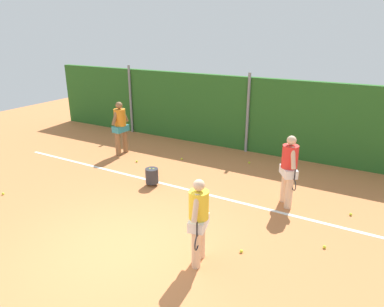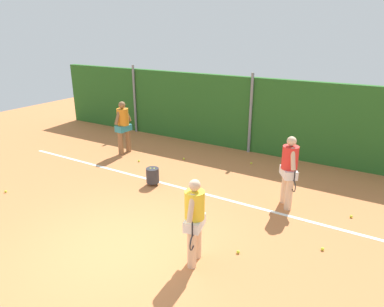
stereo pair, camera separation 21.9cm
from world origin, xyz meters
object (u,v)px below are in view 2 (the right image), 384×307
player_midcourt (289,168)px  player_foreground_near (195,218)px  ball_hopper (153,175)px  tennis_ball_5 (6,191)px  tennis_ball_6 (238,252)px  tennis_ball_4 (351,216)px  tennis_ball_1 (184,159)px  tennis_ball_2 (139,161)px  tennis_ball_3 (196,191)px  tennis_ball_7 (251,163)px  player_backcourt_far (123,125)px  tennis_ball_0 (323,249)px

player_midcourt → player_foreground_near: bearing=-47.4°
ball_hopper → tennis_ball_5: size_ratio=7.78×
ball_hopper → tennis_ball_6: bearing=-26.9°
tennis_ball_4 → tennis_ball_6: same height
tennis_ball_1 → tennis_ball_2: bearing=-140.8°
tennis_ball_3 → tennis_ball_7: same height
player_backcourt_far → tennis_ball_6: bearing=-115.5°
tennis_ball_0 → tennis_ball_4: bearing=79.8°
player_backcourt_far → ball_hopper: size_ratio=3.59×
player_midcourt → tennis_ball_3: player_midcourt is taller
player_backcourt_far → tennis_ball_7: 4.55m
tennis_ball_3 → player_foreground_near: bearing=-60.3°
tennis_ball_2 → tennis_ball_6: 5.68m
player_midcourt → tennis_ball_7: size_ratio=27.22×
player_foreground_near → tennis_ball_0: (2.00, 1.61, -0.91)m
tennis_ball_6 → player_midcourt: bearing=85.2°
tennis_ball_3 → tennis_ball_4: (3.79, 0.68, 0.00)m
tennis_ball_7 → ball_hopper: bearing=-121.2°
tennis_ball_6 → tennis_ball_7: 4.91m
ball_hopper → tennis_ball_2: 1.94m
ball_hopper → tennis_ball_7: size_ratio=7.78×
player_foreground_near → player_midcourt: 3.19m
player_backcourt_far → tennis_ball_2: player_backcourt_far is taller
tennis_ball_5 → tennis_ball_3: bearing=31.5°
tennis_ball_0 → tennis_ball_1: bearing=150.3°
ball_hopper → tennis_ball_1: size_ratio=7.78×
player_midcourt → tennis_ball_7: 3.02m
tennis_ball_3 → tennis_ball_4: size_ratio=1.00×
tennis_ball_2 → tennis_ball_1: bearing=39.2°
tennis_ball_4 → tennis_ball_5: (-8.16, -3.36, 0.00)m
tennis_ball_1 → tennis_ball_3: size_ratio=1.00×
player_foreground_near → tennis_ball_3: 3.14m
tennis_ball_6 → tennis_ball_1: bearing=133.8°
ball_hopper → tennis_ball_2: ball_hopper is taller
tennis_ball_4 → tennis_ball_1: bearing=167.1°
player_foreground_near → tennis_ball_2: size_ratio=25.58×
player_foreground_near → tennis_ball_2: 5.65m
tennis_ball_1 → tennis_ball_7: 2.25m
tennis_ball_2 → tennis_ball_7: size_ratio=1.00×
ball_hopper → tennis_ball_2: bearing=141.0°
player_midcourt → tennis_ball_7: player_midcourt is taller
tennis_ball_6 → ball_hopper: bearing=153.1°
player_midcourt → tennis_ball_1: 4.28m
tennis_ball_4 → tennis_ball_7: 3.86m
player_foreground_near → tennis_ball_7: size_ratio=25.58×
tennis_ball_4 → tennis_ball_5: same height
player_backcourt_far → tennis_ball_2: bearing=-109.9°
player_foreground_near → tennis_ball_0: player_foreground_near is taller
tennis_ball_1 → tennis_ball_3: (1.62, -1.92, 0.00)m
player_backcourt_far → tennis_ball_3: (3.76, -1.42, -1.00)m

